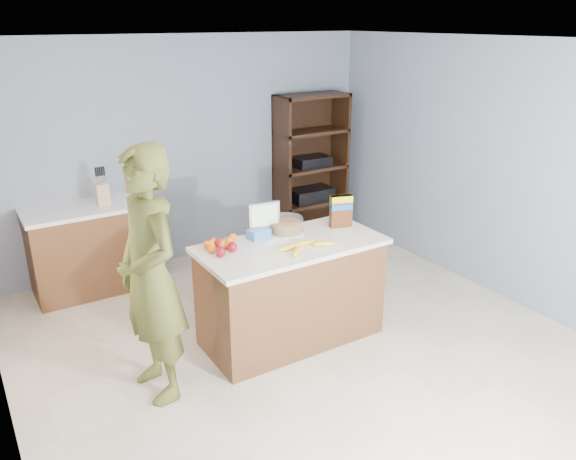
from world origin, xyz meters
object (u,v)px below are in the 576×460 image
counter_peninsula (291,295)px  tv (264,216)px  shelving_unit (309,169)px  person (150,277)px  cereal_box (341,209)px

counter_peninsula → tv: (-0.08, 0.31, 0.64)m
counter_peninsula → shelving_unit: bearing=52.9°
person → cereal_box: person is taller
person → cereal_box: 1.83m
counter_peninsula → cereal_box: 0.88m
person → cereal_box: size_ratio=6.51×
person → shelving_unit: bearing=122.1°
cereal_box → counter_peninsula: bearing=-170.3°
counter_peninsula → shelving_unit: (1.55, 2.05, 0.45)m
counter_peninsula → tv: 0.72m
shelving_unit → person: person is taller
shelving_unit → tv: shelving_unit is taller
shelving_unit → counter_peninsula: bearing=-127.1°
shelving_unit → tv: size_ratio=6.38×
counter_peninsula → shelving_unit: shelving_unit is taller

